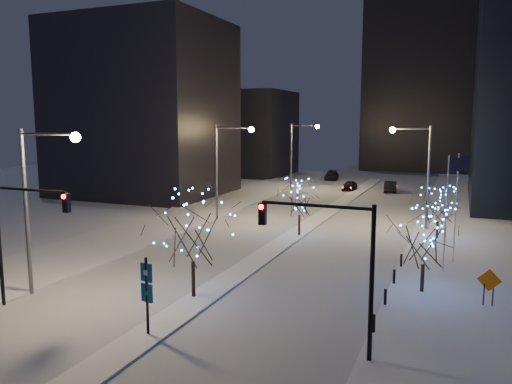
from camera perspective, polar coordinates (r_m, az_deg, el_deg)
The scene contains 25 objects.
ground at distance 26.22m, azimuth -11.81°, elevation -15.53°, with size 160.00×160.00×0.00m, color silver.
road at distance 57.40m, azimuth 8.14°, elevation -2.39°, with size 20.00×130.00×0.02m, color #A2A8B1.
median at distance 52.64m, azimuth 6.80°, elevation -3.26°, with size 2.00×80.00×0.15m, color silver.
east_sidewalk at distance 41.11m, azimuth 23.56°, elevation -7.16°, with size 10.00×90.00×0.15m, color silver.
west_sidewalk at distance 49.56m, azimuth -12.29°, elevation -4.11°, with size 8.00×90.00×0.15m, color silver.
filler_west_near at distance 72.88m, azimuth -12.75°, elevation 9.19°, with size 22.00×18.00×24.00m, color black.
filler_west_far at distance 98.17m, azimuth -1.55°, elevation 6.74°, with size 18.00×16.00×16.00m, color black.
horizon_block at distance 112.51m, azimuth 18.81°, elevation 13.13°, with size 24.00×14.00×42.00m, color black.
street_lamp_w_near at distance 31.65m, azimuth -23.62°, elevation 0.29°, with size 4.40×0.56×10.00m.
street_lamp_w_mid at distance 52.10m, azimuth -3.51°, elevation 3.80°, with size 4.40×0.56×10.00m.
street_lamp_w_far at distance 75.34m, azimuth 4.83°, elevation 5.14°, with size 4.40×0.56×10.00m.
street_lamp_east at distance 50.05m, azimuth 18.13°, elevation 3.18°, with size 3.90×0.56×10.00m.
traffic_signal_west at distance 30.21m, azimuth -25.49°, elevation -3.52°, with size 5.26×0.43×7.00m.
traffic_signal_east at distance 22.04m, azimuth 9.14°, elevation -6.93°, with size 5.26×0.43×7.00m.
flagpoles at distance 37.44m, azimuth 21.55°, elevation -1.10°, with size 1.35×2.60×8.00m.
bollards at distance 31.54m, azimuth 15.06°, elevation -10.34°, with size 0.16×12.16×0.90m.
car_near at distance 76.31m, azimuth 10.65°, elevation 0.71°, with size 1.71×4.26×1.45m, color black.
car_mid at distance 76.29m, azimuth 15.11°, elevation 0.63°, with size 1.70×4.89×1.61m, color black.
car_far at distance 89.68m, azimuth 8.65°, elevation 1.89°, with size 2.19×5.38×1.56m, color black.
holiday_tree_median_near at distance 29.29m, azimuth -7.28°, elevation -4.21°, with size 6.44×6.44×6.42m.
holiday_tree_median_far at distance 45.04m, azimuth 5.00°, elevation -0.83°, with size 4.73×4.73×5.00m.
holiday_tree_plaza_near at distance 31.73m, azimuth 18.66°, elevation -5.26°, with size 4.19×4.19×4.96m.
holiday_tree_plaza_far at distance 46.65m, azimuth 20.12°, elevation -1.56°, with size 4.65×4.65×4.42m.
wayfinding_sign at distance 25.06m, azimuth -12.38°, elevation -10.71°, with size 0.71×0.23×3.97m.
construction_sign at distance 31.17m, azimuth 25.09°, elevation -9.46°, with size 1.29×0.16×2.13m.
Camera 1 is at (13.70, -19.75, 10.47)m, focal length 35.00 mm.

